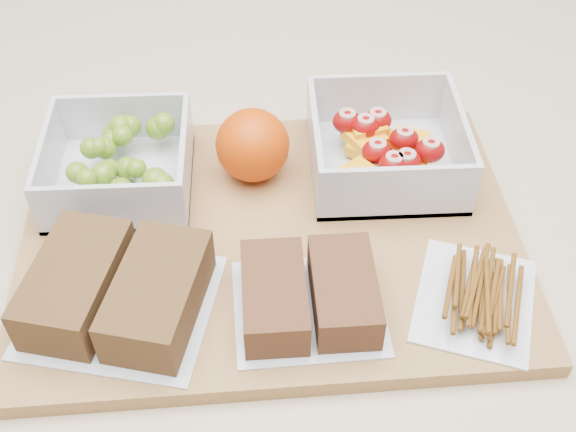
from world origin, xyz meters
name	(u,v)px	position (x,y,z in m)	size (l,w,h in m)	color
cutting_board	(271,238)	(0.00, -0.02, 0.91)	(0.42, 0.30, 0.02)	#A57744
grape_container	(122,162)	(-0.13, 0.05, 0.94)	(0.13, 0.13, 0.05)	silver
fruit_container	(385,149)	(0.11, 0.06, 0.94)	(0.14, 0.14, 0.06)	silver
orange	(253,145)	(-0.01, 0.05, 0.95)	(0.07, 0.07, 0.07)	#D44305
sandwich_bag_left	(117,290)	(-0.12, -0.09, 0.94)	(0.16, 0.15, 0.04)	silver
sandwich_bag_center	(309,295)	(0.03, -0.10, 0.93)	(0.12, 0.11, 0.04)	silver
pretzel_bag	(477,292)	(0.16, -0.10, 0.93)	(0.12, 0.13, 0.02)	silver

